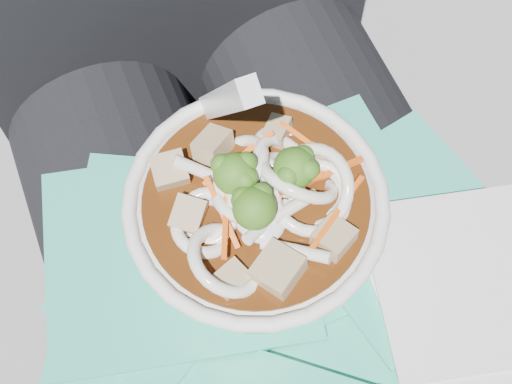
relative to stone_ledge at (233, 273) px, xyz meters
name	(u,v)px	position (x,y,z in m)	size (l,w,h in m)	color
stone_ledge	(233,273)	(0.00, 0.00, 0.00)	(1.00, 0.50, 0.42)	slate
lap	(290,313)	(0.00, -0.15, 0.29)	(0.34, 0.48, 0.16)	black
person_body	(247,201)	(0.00, -0.06, 0.32)	(0.34, 0.94, 0.98)	black
plastic_bag	(257,274)	(-0.02, -0.14, 0.38)	(0.35, 0.34, 0.02)	#2AB391
napkins	(477,291)	(0.10, -0.21, 0.40)	(0.15, 0.16, 0.01)	silver
udon_bowl	(257,221)	(-0.02, -0.13, 0.45)	(0.16, 0.16, 0.20)	white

